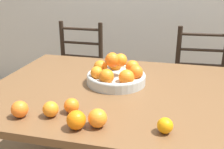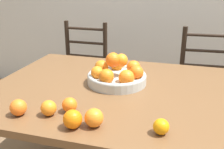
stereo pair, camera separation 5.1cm
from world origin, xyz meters
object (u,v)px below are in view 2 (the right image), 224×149
orange_loose_1 (18,107)px  orange_loose_4 (73,119)px  orange_loose_3 (70,105)px  orange_loose_2 (161,127)px  chair_right (205,87)px  orange_loose_5 (94,118)px  chair_left (81,75)px  fruit_bowl (117,74)px  orange_loose_0 (49,108)px

orange_loose_1 → orange_loose_4: (0.27, -0.03, 0.00)m
orange_loose_3 → orange_loose_4: bearing=-60.3°
orange_loose_2 → chair_right: (0.25, 1.21, -0.30)m
orange_loose_5 → chair_left: (-0.57, 1.23, -0.31)m
orange_loose_4 → chair_right: bearing=65.1°
fruit_bowl → orange_loose_1: fruit_bowl is taller
orange_loose_0 → orange_loose_2: bearing=-1.5°
orange_loose_0 → chair_right: 1.43m
orange_loose_0 → orange_loose_4: orange_loose_4 is taller
orange_loose_1 → chair_left: size_ratio=0.08×
orange_loose_0 → orange_loose_1: bearing=-164.5°
fruit_bowl → orange_loose_5: fruit_bowl is taller
chair_left → fruit_bowl: bearing=-53.3°
fruit_bowl → orange_loose_3: fruit_bowl is taller
orange_loose_0 → orange_loose_2: (0.48, -0.01, -0.00)m
orange_loose_2 → orange_loose_4: orange_loose_4 is taller
fruit_bowl → chair_left: size_ratio=0.36×
chair_right → orange_loose_3: bearing=-123.6°
fruit_bowl → chair_left: (-0.54, 0.76, -0.33)m
fruit_bowl → chair_right: chair_right is taller
orange_loose_0 → orange_loose_1: size_ratio=0.94×
chair_right → orange_loose_4: bearing=-118.7°
orange_loose_0 → orange_loose_5: orange_loose_5 is taller
orange_loose_3 → orange_loose_5: bearing=-30.5°
orange_loose_1 → orange_loose_5: 0.34m
orange_loose_1 → orange_loose_5: size_ratio=0.95×
orange_loose_0 → fruit_bowl: bearing=66.8°
orange_loose_4 → orange_loose_5: bearing=23.8°
fruit_bowl → orange_loose_4: 0.51m
orange_loose_1 → chair_right: 1.53m
fruit_bowl → orange_loose_3: bearing=-106.6°
fruit_bowl → orange_loose_3: (-0.11, -0.38, -0.02)m
orange_loose_3 → chair_left: bearing=110.6°
fruit_bowl → orange_loose_3: size_ratio=4.93×
orange_loose_0 → chair_left: chair_left is taller
orange_loose_5 → chair_left: bearing=115.0°
orange_loose_0 → chair_right: chair_right is taller
orange_loose_3 → chair_right: size_ratio=0.07×
orange_loose_1 → chair_right: size_ratio=0.08×
chair_left → orange_loose_4: bearing=-67.4°
orange_loose_1 → chair_left: chair_left is taller
orange_loose_1 → orange_loose_4: size_ratio=0.95×
fruit_bowl → orange_loose_1: 0.57m
orange_loose_0 → orange_loose_1: 0.13m
orange_loose_0 → chair_right: size_ratio=0.07×
orange_loose_2 → orange_loose_3: (-0.41, 0.07, 0.00)m
fruit_bowl → chair_left: chair_left is taller
orange_loose_2 → orange_loose_4: bearing=-171.2°
chair_left → orange_loose_3: bearing=-68.4°
orange_loose_3 → orange_loose_4: size_ratio=0.87×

